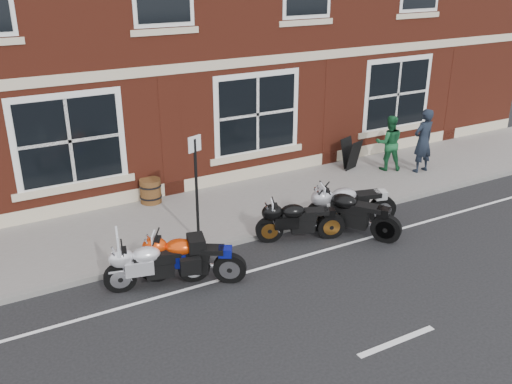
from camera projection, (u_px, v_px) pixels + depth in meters
ground at (299, 263)px, 11.94m from camera, size 80.00×80.00×0.00m
sidewalk at (234, 209)px, 14.34m from camera, size 30.00×3.00×0.12m
kerb at (265, 234)px, 13.06m from camera, size 30.00×0.16×0.12m
moto_touring_silver at (153, 261)px, 10.91m from camera, size 2.01×0.65×1.34m
moto_sport_red at (189, 256)px, 11.08m from camera, size 1.89×1.23×0.96m
moto_sport_black at (299, 219)px, 12.72m from camera, size 1.94×0.86×0.91m
moto_sport_silver at (348, 203)px, 13.33m from camera, size 2.27×0.71×1.04m
moto_naked_black at (351, 211)px, 12.95m from camera, size 1.39×1.94×1.01m
pedestrian_left at (423, 141)px, 16.33m from camera, size 0.70×0.47×1.86m
pedestrian_right at (389, 143)px, 16.54m from camera, size 0.99×0.92×1.62m
a_board_sign at (351, 154)px, 16.75m from camera, size 0.62×0.52×0.89m
barrel_planter at (151, 191)px, 14.48m from camera, size 0.56×0.56×0.62m
parking_sign at (196, 182)px, 12.08m from camera, size 0.33×0.14×2.42m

